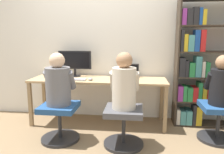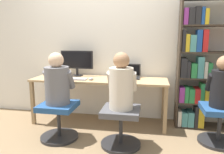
{
  "view_description": "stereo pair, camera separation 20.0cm",
  "coord_description": "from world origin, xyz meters",
  "views": [
    {
      "loc": [
        0.59,
        -2.95,
        1.35
      ],
      "look_at": [
        0.23,
        0.11,
        0.77
      ],
      "focal_mm": 35.0,
      "sensor_mm": 36.0,
      "label": 1
    },
    {
      "loc": [
        0.79,
        -2.92,
        1.35
      ],
      "look_at": [
        0.23,
        0.11,
        0.77
      ],
      "focal_mm": 35.0,
      "sensor_mm": 36.0,
      "label": 2
    }
  ],
  "objects": [
    {
      "name": "desk",
      "position": [
        0.0,
        0.29,
        0.64
      ],
      "size": [
        2.07,
        0.58,
        0.71
      ],
      "color": "tan",
      "rests_on": "ground_plane"
    },
    {
      "name": "person_near_shelf",
      "position": [
        1.66,
        -0.1,
        0.76
      ],
      "size": [
        0.36,
        0.31,
        0.64
      ],
      "color": "black",
      "rests_on": "office_chair_side"
    },
    {
      "name": "person_at_monitor",
      "position": [
        -0.4,
        -0.34,
        0.77
      ],
      "size": [
        0.38,
        0.33,
        0.67
      ],
      "color": "slate",
      "rests_on": "office_chair_left"
    },
    {
      "name": "office_chair_right",
      "position": [
        0.44,
        -0.39,
        0.28
      ],
      "size": [
        0.5,
        0.5,
        0.48
      ],
      "color": "#262628",
      "rests_on": "ground_plane"
    },
    {
      "name": "office_chair_left",
      "position": [
        -0.4,
        -0.35,
        0.28
      ],
      "size": [
        0.5,
        0.5,
        0.48
      ],
      "color": "#262628",
      "rests_on": "ground_plane"
    },
    {
      "name": "bookshelf",
      "position": [
        1.5,
        0.39,
        0.87
      ],
      "size": [
        0.95,
        0.3,
        1.88
      ],
      "color": "#382D23",
      "rests_on": "ground_plane"
    },
    {
      "name": "office_chair_side",
      "position": [
        1.66,
        -0.1,
        0.28
      ],
      "size": [
        0.5,
        0.5,
        0.48
      ],
      "color": "#262628",
      "rests_on": "ground_plane"
    },
    {
      "name": "desktop_monitor",
      "position": [
        -0.41,
        0.46,
        0.94
      ],
      "size": [
        0.54,
        0.18,
        0.41
      ],
      "color": "black",
      "rests_on": "desk"
    },
    {
      "name": "keyboard",
      "position": [
        -0.39,
        0.15,
        0.72
      ],
      "size": [
        0.46,
        0.14,
        0.03
      ],
      "color": "#B2B2B7",
      "rests_on": "desk"
    },
    {
      "name": "person_at_laptop",
      "position": [
        0.44,
        -0.39,
        0.79
      ],
      "size": [
        0.35,
        0.32,
        0.68
      ],
      "color": "beige",
      "rests_on": "office_chair_right"
    },
    {
      "name": "laptop",
      "position": [
        0.46,
        0.44,
        0.75
      ],
      "size": [
        0.32,
        0.28,
        0.22
      ],
      "color": "#2D2D30",
      "rests_on": "desk"
    },
    {
      "name": "wall_back",
      "position": [
        0.0,
        0.64,
        1.3
      ],
      "size": [
        10.0,
        0.05,
        2.6
      ],
      "color": "white",
      "rests_on": "ground_plane"
    },
    {
      "name": "computer_mouse_by_keyboard",
      "position": [
        -0.1,
        0.17,
        0.73
      ],
      "size": [
        0.07,
        0.1,
        0.04
      ],
      "color": "#99999E",
      "rests_on": "desk"
    },
    {
      "name": "ground_plane",
      "position": [
        0.0,
        0.0,
        0.0
      ],
      "size": [
        14.0,
        14.0,
        0.0
      ],
      "primitive_type": "plane",
      "color": "#846B4C"
    }
  ]
}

